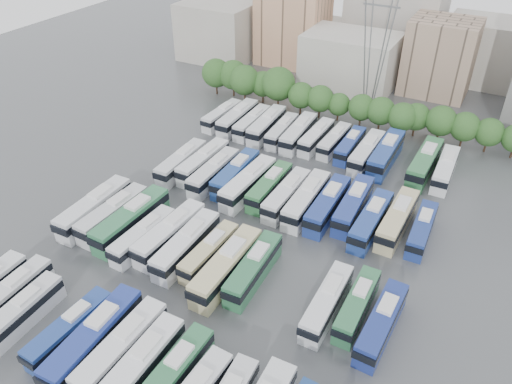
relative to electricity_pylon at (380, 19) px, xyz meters
The scene contains 49 objects.
ground 53.41m from the electricity_pylon, 92.29° to the right, with size 220.00×220.00×0.00m, color #424447.
tree_line 17.41m from the electricity_pylon, 127.97° to the right, with size 66.34×7.84×8.84m.
city_buildings 26.15m from the electricity_pylon, 113.40° to the left, with size 102.00×35.00×20.00m.
electricity_pylon is the anchor object (origin of this frame).
bus_r0_s1 77.57m from the electricity_pylon, 105.55° to the right, with size 3.01×11.62×3.61m.
bus_r0_s2 78.25m from the electricity_pylon, 102.75° to the right, with size 2.97×11.71×3.65m.
bus_r0_s4 75.98m from the electricity_pylon, 98.03° to the right, with size 2.92×11.25×3.50m.
bus_r0_s5 75.35m from the electricity_pylon, 95.32° to the right, with size 3.49×13.60×4.23m.
bus_r0_s6 74.72m from the electricity_pylon, 92.75° to the right, with size 2.84×12.59×3.94m.
bus_r0_s7 75.69m from the electricity_pylon, 90.24° to the right, with size 2.83×12.75×4.00m.
bus_r0_s8 74.85m from the electricity_pylon, 87.56° to the right, with size 2.75×11.86×3.71m.
bus_r1_s0 62.48m from the electricity_pylon, 112.91° to the right, with size 3.13×13.50×4.22m.
bus_r1_s1 61.10m from the electricity_pylon, 110.13° to the right, with size 3.16×12.69×3.96m.
bus_r1_s2 60.00m from the electricity_pylon, 107.01° to the right, with size 3.37×13.78×4.30m.
bus_r1_s3 60.85m from the electricity_pylon, 103.29° to the right, with size 2.93×11.53×3.59m.
bus_r1_s4 58.33m from the electricity_pylon, 100.70° to the right, with size 3.39×12.97×4.03m.
bus_r1_s5 58.69m from the electricity_pylon, 97.18° to the right, with size 2.95×12.83×4.02m.
bus_r1_s6 57.98m from the electricity_pylon, 93.89° to the right, with size 2.79×11.09×3.46m.
bus_r1_s7 59.29m from the electricity_pylon, 90.16° to the right, with size 2.99×13.57×4.26m.
bus_r1_s8 58.05m from the electricity_pylon, 87.02° to the right, with size 3.13×12.24×3.81m.
bus_r1_s11 60.24m from the electricity_pylon, 76.96° to the right, with size 2.64×11.63×3.64m.
bus_r1_s12 59.77m from the electricity_pylon, 73.54° to the right, with size 2.45×10.98×3.44m.
bus_r1_s13 61.99m from the electricity_pylon, 70.89° to the right, with size 2.99×11.82×3.68m.
bus_r2_s1 46.64m from the electricity_pylon, 117.40° to the right, with size 2.97×12.24×3.82m.
bus_r2_s2 43.86m from the electricity_pylon, 114.57° to the right, with size 2.88×12.45×3.89m.
bus_r2_s3 44.36m from the electricity_pylon, 109.24° to the right, with size 2.75×12.43×3.90m.
bus_r2_s4 42.29m from the electricity_pylon, 105.25° to the right, with size 3.08×12.48×3.89m.
bus_r2_s5 43.00m from the electricity_pylon, 100.16° to the right, with size 3.40×13.28×4.13m.
bus_r2_s6 41.78m from the electricity_pylon, 95.65° to the right, with size 2.65×11.83×3.71m.
bus_r2_s7 42.41m from the electricity_pylon, 90.58° to the right, with size 2.81×12.27×3.84m.
bus_r2_s8 42.35m from the electricity_pylon, 85.85° to the right, with size 3.09×13.08×4.09m.
bus_r2_s9 42.41m from the electricity_pylon, 81.02° to the right, with size 2.99×12.91×4.04m.
bus_r2_s10 41.46m from the electricity_pylon, 75.62° to the right, with size 3.25×12.90×4.02m.
bus_r2_s11 44.37m from the electricity_pylon, 71.80° to the right, with size 2.94×12.54×3.92m.
bus_r2_s12 43.73m from the electricity_pylon, 66.58° to the right, with size 3.06×12.86×4.02m.
bus_r2_s13 45.47m from the electricity_pylon, 62.32° to the right, with size 2.76×11.09×3.46m.
bus_r3_s0 35.16m from the electricity_pylon, 139.80° to the right, with size 2.91×11.26×3.51m.
bus_r3_s1 32.77m from the electricity_pylon, 135.29° to the right, with size 2.99×12.67×3.96m.
bus_r3_s2 31.03m from the electricity_pylon, 130.10° to the right, with size 2.75×11.63×3.63m.
bus_r3_s3 29.31m from the electricity_pylon, 124.48° to the right, with size 3.34×12.80×3.98m.
bus_r3_s4 28.32m from the electricity_pylon, 116.81° to the right, with size 3.01×11.29×3.51m.
bus_r3_s5 26.91m from the electricity_pylon, 109.40° to the right, with size 3.30×12.72×3.96m.
bus_r3_s6 26.01m from the electricity_pylon, 100.65° to the right, with size 2.73×11.48×3.59m.
bus_r3_s7 25.54m from the electricity_pylon, 90.90° to the right, with size 2.71×10.96×3.42m.
bus_r3_s8 25.94m from the electricity_pylon, 81.74° to the right, with size 2.51×11.07×3.47m.
bus_r3_s9 27.40m from the electricity_pylon, 73.16° to the right, with size 2.93×12.61×3.94m.
bus_r3_s10 27.65m from the electricity_pylon, 64.76° to the right, with size 2.99×13.65×4.28m.
bus_r3_s12 30.37m from the electricity_pylon, 51.19° to the right, with size 3.31×13.69×4.27m.
bus_r3_s13 32.43m from the electricity_pylon, 45.77° to the right, with size 2.91×12.11×3.78m.
Camera 1 is at (26.91, -45.76, 45.04)m, focal length 35.00 mm.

